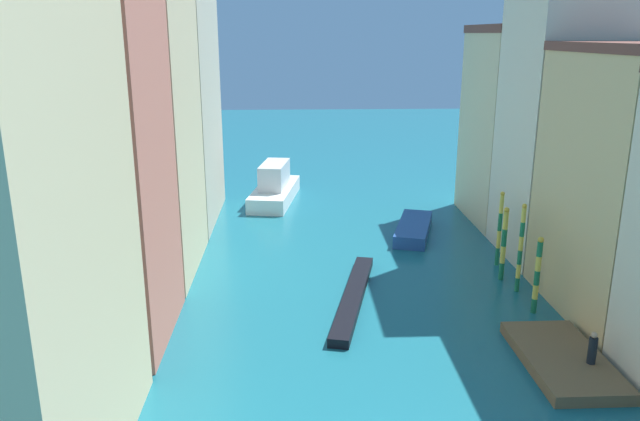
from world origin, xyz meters
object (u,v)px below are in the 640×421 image
object	(u,v)px
gondola_black	(353,296)
motorboat_0	(414,229)
waterfront_dock	(563,360)
mooring_pole_1	(521,248)
person_on_dock	(593,349)
mooring_pole_0	(537,274)
mooring_pole_3	(500,228)
mooring_pole_2	(504,243)
vaporetto_white	(275,187)

from	to	relation	value
gondola_black	motorboat_0	world-z (taller)	motorboat_0
waterfront_dock	mooring_pole_1	bearing A→B (deg)	84.12
waterfront_dock	person_on_dock	size ratio (longest dim) A/B	4.51
waterfront_dock	mooring_pole_0	size ratio (longest dim) A/B	1.56
mooring_pole_3	mooring_pole_2	bearing A→B (deg)	-102.51
vaporetto_white	mooring_pole_1	bearing A→B (deg)	-55.00
waterfront_dock	mooring_pole_2	world-z (taller)	mooring_pole_2
person_on_dock	mooring_pole_2	xyz separation A→B (m)	(-0.34, 10.45, 1.08)
mooring_pole_1	motorboat_0	xyz separation A→B (m)	(-3.83, 10.27, -2.15)
person_on_dock	mooring_pole_1	distance (m)	8.81
person_on_dock	mooring_pole_2	world-z (taller)	mooring_pole_2
mooring_pole_3	motorboat_0	world-z (taller)	mooring_pole_3
mooring_pole_0	motorboat_0	bearing A→B (deg)	106.08
mooring_pole_1	vaporetto_white	distance (m)	24.43
vaporetto_white	mooring_pole_3	bearing A→B (deg)	-48.22
vaporetto_white	gondola_black	bearing A→B (deg)	-77.12
vaporetto_white	gondola_black	size ratio (longest dim) A/B	0.87
waterfront_dock	mooring_pole_0	xyz separation A→B (m)	(0.73, 5.22, 1.85)
motorboat_0	person_on_dock	bearing A→B (deg)	-78.52
person_on_dock	motorboat_0	bearing A→B (deg)	101.48
mooring_pole_3	motorboat_0	distance (m)	7.63
vaporetto_white	motorboat_0	distance (m)	14.08
mooring_pole_2	mooring_pole_3	world-z (taller)	mooring_pole_3
mooring_pole_1	mooring_pole_3	bearing A→B (deg)	87.13
mooring_pole_0	gondola_black	distance (m)	9.53
person_on_dock	mooring_pole_3	size ratio (longest dim) A/B	0.30
person_on_dock	motorboat_0	size ratio (longest dim) A/B	0.20
vaporetto_white	motorboat_0	xyz separation A→B (m)	(10.16, -9.71, -0.78)
person_on_dock	mooring_pole_0	distance (m)	6.06
person_on_dock	vaporetto_white	bearing A→B (deg)	116.04
waterfront_dock	motorboat_0	xyz separation A→B (m)	(-3.01, 18.20, 0.18)
mooring_pole_0	gondola_black	bearing A→B (deg)	168.14
mooring_pole_2	motorboat_0	size ratio (longest dim) A/B	0.61
mooring_pole_2	mooring_pole_1	bearing A→B (deg)	-79.86
waterfront_dock	gondola_black	distance (m)	11.04
waterfront_dock	mooring_pole_1	distance (m)	8.31
mooring_pole_2	vaporetto_white	xyz separation A→B (m)	(-13.68, 18.22, -1.03)
mooring_pole_0	mooring_pole_1	world-z (taller)	mooring_pole_1
mooring_pole_3	vaporetto_white	xyz separation A→B (m)	(-14.20, 15.88, -1.19)
mooring_pole_2	vaporetto_white	distance (m)	22.81
waterfront_dock	mooring_pole_3	world-z (taller)	mooring_pole_3
person_on_dock	mooring_pole_2	bearing A→B (deg)	91.84
mooring_pole_2	motorboat_0	bearing A→B (deg)	112.45
mooring_pole_1	mooring_pole_3	size ratio (longest dim) A/B	1.08
mooring_pole_1	gondola_black	xyz separation A→B (m)	(-9.24, -0.80, -2.35)
mooring_pole_0	motorboat_0	world-z (taller)	mooring_pole_0
person_on_dock	mooring_pole_3	xyz separation A→B (m)	(0.18, 12.79, 1.23)
waterfront_dock	person_on_dock	xyz separation A→B (m)	(0.84, -0.77, 0.91)
person_on_dock	vaporetto_white	world-z (taller)	vaporetto_white
mooring_pole_1	vaporetto_white	xyz separation A→B (m)	(-13.99, 19.98, -1.37)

